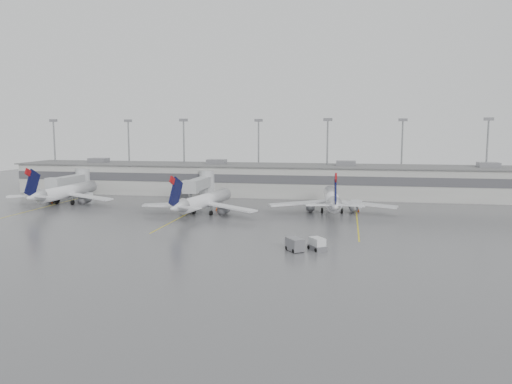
% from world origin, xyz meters
% --- Properties ---
extents(ground, '(260.00, 260.00, 0.00)m').
position_xyz_m(ground, '(0.00, 0.00, 0.00)').
color(ground, '#4D4D50').
rests_on(ground, ground).
extents(terminal, '(152.00, 17.00, 9.45)m').
position_xyz_m(terminal, '(-0.01, 57.98, 4.17)').
color(terminal, '#9C9C98').
rests_on(terminal, ground).
extents(light_masts, '(142.40, 8.00, 20.60)m').
position_xyz_m(light_masts, '(0.00, 63.75, 12.03)').
color(light_masts, gray).
rests_on(light_masts, ground).
extents(jet_bridge_left, '(4.00, 17.20, 7.00)m').
position_xyz_m(jet_bridge_left, '(-55.50, 45.72, 3.87)').
color(jet_bridge_left, '#9EA0A3').
rests_on(jet_bridge_left, ground).
extents(jet_bridge_right, '(4.00, 17.20, 7.00)m').
position_xyz_m(jet_bridge_right, '(-20.50, 45.72, 3.87)').
color(jet_bridge_right, '#9EA0A3').
rests_on(jet_bridge_right, ground).
extents(stand_markings, '(105.25, 40.00, 0.01)m').
position_xyz_m(stand_markings, '(-0.00, 24.00, 0.01)').
color(stand_markings, '#DAC30C').
rests_on(stand_markings, ground).
extents(jet_far_left, '(26.59, 29.78, 9.64)m').
position_xyz_m(jet_far_left, '(-50.13, 32.16, 3.00)').
color(jet_far_left, silver).
rests_on(jet_far_left, ground).
extents(jet_mid_left, '(25.20, 28.46, 9.25)m').
position_xyz_m(jet_mid_left, '(-13.95, 24.18, 2.88)').
color(jet_mid_left, silver).
rests_on(jet_mid_left, ground).
extents(jet_mid_right, '(26.78, 30.10, 9.74)m').
position_xyz_m(jet_mid_right, '(12.34, 31.15, 3.03)').
color(jet_mid_right, silver).
rests_on(jet_mid_right, ground).
extents(baggage_tug, '(3.07, 3.34, 1.84)m').
position_xyz_m(baggage_tug, '(11.29, -2.53, 0.72)').
color(baggage_tug, silver).
rests_on(baggage_tug, ground).
extents(baggage_cart, '(3.10, 3.41, 1.91)m').
position_xyz_m(baggage_cart, '(8.09, -3.73, 1.00)').
color(baggage_cart, slate).
rests_on(baggage_cart, ground).
extents(gse_uld_a, '(2.80, 2.15, 1.77)m').
position_xyz_m(gse_uld_a, '(-49.15, 40.23, 0.89)').
color(gse_uld_a, silver).
rests_on(gse_uld_a, ground).
extents(gse_uld_b, '(2.76, 2.21, 1.71)m').
position_xyz_m(gse_uld_b, '(-16.48, 36.17, 0.86)').
color(gse_uld_b, silver).
rests_on(gse_uld_b, ground).
extents(gse_uld_c, '(2.61, 1.88, 1.74)m').
position_xyz_m(gse_uld_c, '(17.60, 39.32, 0.87)').
color(gse_uld_c, silver).
rests_on(gse_uld_c, ground).
extents(gse_loader, '(3.54, 4.28, 2.30)m').
position_xyz_m(gse_loader, '(-24.91, 43.75, 1.15)').
color(gse_loader, slate).
rests_on(gse_loader, ground).
extents(cone_a, '(0.47, 0.47, 0.76)m').
position_xyz_m(cone_a, '(-54.32, 33.00, 0.38)').
color(cone_a, '#E54204').
rests_on(cone_a, ground).
extents(cone_b, '(0.48, 0.48, 0.77)m').
position_xyz_m(cone_b, '(-12.53, 29.55, 0.38)').
color(cone_b, '#E54204').
rests_on(cone_b, ground).
extents(cone_c, '(0.49, 0.49, 0.77)m').
position_xyz_m(cone_c, '(17.93, 33.24, 0.39)').
color(cone_c, '#E54204').
rests_on(cone_c, ground).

